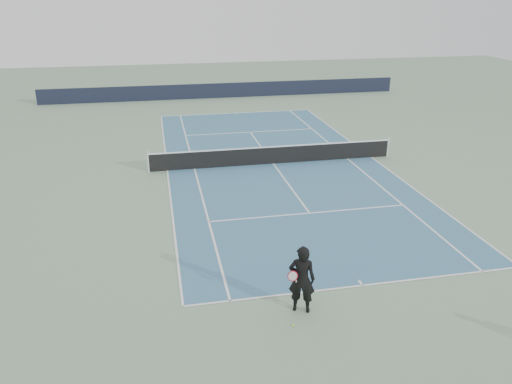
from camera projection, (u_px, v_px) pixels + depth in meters
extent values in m
plane|color=gray|center=(273.00, 164.00, 26.10)|extent=(80.00, 80.00, 0.00)
cube|color=teal|center=(273.00, 164.00, 26.10)|extent=(10.97, 23.77, 0.01)
cylinder|color=silver|center=(148.00, 162.00, 24.72)|extent=(0.10, 0.10, 1.07)
cylinder|color=silver|center=(388.00, 147.00, 27.09)|extent=(0.10, 0.10, 1.07)
cube|color=black|center=(273.00, 155.00, 25.93)|extent=(12.80, 0.03, 0.90)
cube|color=white|center=(273.00, 147.00, 25.75)|extent=(12.80, 0.04, 0.06)
cube|color=black|center=(225.00, 90.00, 42.13)|extent=(30.00, 0.25, 1.20)
imported|color=black|center=(302.00, 279.00, 13.77)|extent=(0.92, 0.79, 2.04)
torus|color=#A50D21|center=(293.00, 276.00, 13.61)|extent=(0.34, 0.18, 0.36)
cylinder|color=white|center=(293.00, 276.00, 13.61)|extent=(0.29, 0.14, 0.32)
cylinder|color=white|center=(296.00, 283.00, 13.76)|extent=(0.08, 0.13, 0.27)
sphere|color=#D4E72F|center=(293.00, 325.00, 13.45)|extent=(0.06, 0.06, 0.06)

